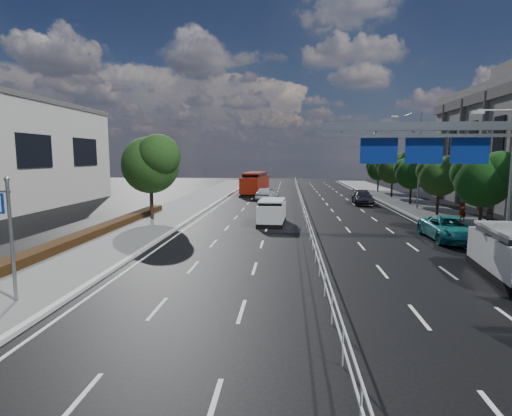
{
  "coord_description": "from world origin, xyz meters",
  "views": [
    {
      "loc": [
        -1.34,
        -12.33,
        4.98
      ],
      "look_at": [
        -2.94,
        7.65,
        2.4
      ],
      "focal_mm": 28.0,
      "sensor_mm": 36.0,
      "label": 1
    }
  ],
  "objects_px": {
    "overhead_gantry": "(439,145)",
    "pedestrian_b": "(489,210)",
    "near_car_silver": "(266,194)",
    "near_car_dark": "(254,184)",
    "parked_car_dark": "(363,198)",
    "red_bus": "(255,183)",
    "white_minivan": "(272,212)",
    "pedestrian_a": "(462,210)",
    "parked_car_teal": "(449,229)"
  },
  "relations": [
    {
      "from": "white_minivan",
      "to": "pedestrian_a",
      "type": "xyz_separation_m",
      "value": [
        14.2,
        1.42,
        0.14
      ]
    },
    {
      "from": "overhead_gantry",
      "to": "white_minivan",
      "type": "distance_m",
      "value": 12.45
    },
    {
      "from": "red_bus",
      "to": "near_car_silver",
      "type": "xyz_separation_m",
      "value": [
        1.84,
        -7.42,
        -0.74
      ]
    },
    {
      "from": "red_bus",
      "to": "near_car_silver",
      "type": "bearing_deg",
      "value": -70.63
    },
    {
      "from": "red_bus",
      "to": "pedestrian_b",
      "type": "bearing_deg",
      "value": -44.2
    },
    {
      "from": "red_bus",
      "to": "parked_car_teal",
      "type": "height_order",
      "value": "red_bus"
    },
    {
      "from": "near_car_dark",
      "to": "parked_car_dark",
      "type": "relative_size",
      "value": 0.96
    },
    {
      "from": "near_car_silver",
      "to": "pedestrian_b",
      "type": "distance_m",
      "value": 22.87
    },
    {
      "from": "parked_car_dark",
      "to": "pedestrian_b",
      "type": "distance_m",
      "value": 13.89
    },
    {
      "from": "near_car_silver",
      "to": "pedestrian_a",
      "type": "xyz_separation_m",
      "value": [
        15.52,
        -14.62,
        0.26
      ]
    },
    {
      "from": "near_car_silver",
      "to": "pedestrian_b",
      "type": "relative_size",
      "value": 2.49
    },
    {
      "from": "white_minivan",
      "to": "near_car_dark",
      "type": "distance_m",
      "value": 33.8
    },
    {
      "from": "overhead_gantry",
      "to": "pedestrian_b",
      "type": "xyz_separation_m",
      "value": [
        6.66,
        7.89,
        -4.53
      ]
    },
    {
      "from": "near_car_dark",
      "to": "pedestrian_a",
      "type": "bearing_deg",
      "value": 114.6
    },
    {
      "from": "parked_car_teal",
      "to": "parked_car_dark",
      "type": "height_order",
      "value": "parked_car_teal"
    },
    {
      "from": "pedestrian_b",
      "to": "white_minivan",
      "type": "bearing_deg",
      "value": 21.48
    },
    {
      "from": "white_minivan",
      "to": "red_bus",
      "type": "height_order",
      "value": "red_bus"
    },
    {
      "from": "overhead_gantry",
      "to": "parked_car_teal",
      "type": "xyz_separation_m",
      "value": [
        1.56,
        1.95,
        -4.9
      ]
    },
    {
      "from": "overhead_gantry",
      "to": "near_car_dark",
      "type": "relative_size",
      "value": 2.2
    },
    {
      "from": "red_bus",
      "to": "pedestrian_b",
      "type": "relative_size",
      "value": 5.35
    },
    {
      "from": "white_minivan",
      "to": "parked_car_dark",
      "type": "relative_size",
      "value": 0.9
    },
    {
      "from": "near_car_dark",
      "to": "parked_car_teal",
      "type": "relative_size",
      "value": 0.91
    },
    {
      "from": "overhead_gantry",
      "to": "red_bus",
      "type": "xyz_separation_m",
      "value": [
        -12.41,
        30.34,
        -4.07
      ]
    },
    {
      "from": "red_bus",
      "to": "overhead_gantry",
      "type": "bearing_deg",
      "value": -62.3
    },
    {
      "from": "overhead_gantry",
      "to": "pedestrian_a",
      "type": "bearing_deg",
      "value": 59.22
    },
    {
      "from": "near_car_silver",
      "to": "pedestrian_b",
      "type": "height_order",
      "value": "pedestrian_b"
    },
    {
      "from": "near_car_dark",
      "to": "pedestrian_a",
      "type": "xyz_separation_m",
      "value": [
        18.44,
        -32.12,
        0.29
      ]
    },
    {
      "from": "pedestrian_a",
      "to": "parked_car_dark",
      "type": "bearing_deg",
      "value": -97.23
    },
    {
      "from": "white_minivan",
      "to": "parked_car_teal",
      "type": "height_order",
      "value": "white_minivan"
    },
    {
      "from": "overhead_gantry",
      "to": "near_car_dark",
      "type": "distance_m",
      "value": 42.89
    },
    {
      "from": "red_bus",
      "to": "near_car_dark",
      "type": "relative_size",
      "value": 2.16
    },
    {
      "from": "white_minivan",
      "to": "parked_car_dark",
      "type": "bearing_deg",
      "value": 58.4
    },
    {
      "from": "white_minivan",
      "to": "near_car_silver",
      "type": "relative_size",
      "value": 0.94
    },
    {
      "from": "near_car_silver",
      "to": "parked_car_dark",
      "type": "xyz_separation_m",
      "value": [
        10.34,
        -2.98,
        -0.09
      ]
    },
    {
      "from": "overhead_gantry",
      "to": "pedestrian_a",
      "type": "height_order",
      "value": "overhead_gantry"
    },
    {
      "from": "red_bus",
      "to": "parked_car_teal",
      "type": "xyz_separation_m",
      "value": [
        13.97,
        -28.4,
        -0.83
      ]
    },
    {
      "from": "white_minivan",
      "to": "parked_car_dark",
      "type": "height_order",
      "value": "white_minivan"
    },
    {
      "from": "pedestrian_a",
      "to": "parked_car_teal",
      "type": "bearing_deg",
      "value": 30.69
    },
    {
      "from": "pedestrian_b",
      "to": "parked_car_teal",
      "type": "bearing_deg",
      "value": 67.26
    },
    {
      "from": "parked_car_teal",
      "to": "parked_car_dark",
      "type": "bearing_deg",
      "value": 95.63
    },
    {
      "from": "overhead_gantry",
      "to": "near_car_silver",
      "type": "distance_m",
      "value": 25.7
    },
    {
      "from": "parked_car_dark",
      "to": "pedestrian_b",
      "type": "relative_size",
      "value": 2.59
    },
    {
      "from": "red_bus",
      "to": "near_car_dark",
      "type": "bearing_deg",
      "value": 101.55
    },
    {
      "from": "overhead_gantry",
      "to": "white_minivan",
      "type": "relative_size",
      "value": 2.34
    },
    {
      "from": "pedestrian_a",
      "to": "overhead_gantry",
      "type": "bearing_deg",
      "value": 27.96
    },
    {
      "from": "pedestrian_b",
      "to": "red_bus",
      "type": "bearing_deg",
      "value": -31.77
    },
    {
      "from": "red_bus",
      "to": "near_car_silver",
      "type": "relative_size",
      "value": 2.14
    },
    {
      "from": "pedestrian_a",
      "to": "pedestrian_b",
      "type": "bearing_deg",
      "value": 135.12
    },
    {
      "from": "red_bus",
      "to": "white_minivan",
      "type": "bearing_deg",
      "value": -76.86
    },
    {
      "from": "overhead_gantry",
      "to": "near_car_silver",
      "type": "height_order",
      "value": "overhead_gantry"
    }
  ]
}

